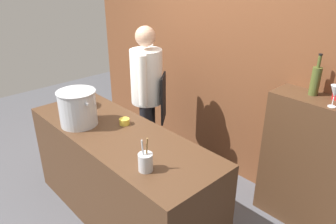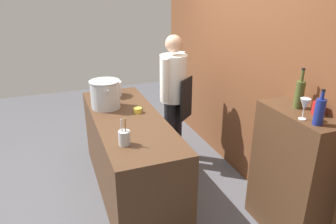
{
  "view_description": "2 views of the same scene",
  "coord_description": "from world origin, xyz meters",
  "px_view_note": "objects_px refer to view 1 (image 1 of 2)",
  "views": [
    {
      "loc": [
        2.07,
        -1.33,
        2.2
      ],
      "look_at": [
        0.24,
        0.36,
        1.06
      ],
      "focal_mm": 34.29,
      "sensor_mm": 36.0,
      "label": 1
    },
    {
      "loc": [
        3.03,
        -0.69,
        2.2
      ],
      "look_at": [
        0.2,
        0.38,
        0.98
      ],
      "focal_mm": 33.73,
      "sensor_mm": 36.0,
      "label": 2
    }
  ],
  "objects_px": {
    "stockpot_small": "(73,99)",
    "utensil_crock": "(146,162)",
    "stockpot_large": "(78,108)",
    "wine_bottle_olive": "(316,80)",
    "wine_glass_wide": "(335,92)",
    "butter_jar": "(124,121)",
    "chef": "(147,91)"
  },
  "relations": [
    {
      "from": "utensil_crock",
      "to": "wine_glass_wide",
      "type": "height_order",
      "value": "wine_glass_wide"
    },
    {
      "from": "stockpot_large",
      "to": "butter_jar",
      "type": "xyz_separation_m",
      "value": [
        0.28,
        0.3,
        -0.13
      ]
    },
    {
      "from": "butter_jar",
      "to": "wine_bottle_olive",
      "type": "height_order",
      "value": "wine_bottle_olive"
    },
    {
      "from": "wine_glass_wide",
      "to": "stockpot_small",
      "type": "bearing_deg",
      "value": -151.54
    },
    {
      "from": "chef",
      "to": "butter_jar",
      "type": "xyz_separation_m",
      "value": [
        0.37,
        -0.58,
        -0.04
      ]
    },
    {
      "from": "stockpot_large",
      "to": "wine_glass_wide",
      "type": "xyz_separation_m",
      "value": [
        1.65,
        1.26,
        0.29
      ]
    },
    {
      "from": "butter_jar",
      "to": "wine_bottle_olive",
      "type": "bearing_deg",
      "value": 43.55
    },
    {
      "from": "utensil_crock",
      "to": "wine_glass_wide",
      "type": "xyz_separation_m",
      "value": [
        0.69,
        1.27,
        0.38
      ]
    },
    {
      "from": "butter_jar",
      "to": "stockpot_large",
      "type": "bearing_deg",
      "value": -133.21
    },
    {
      "from": "utensil_crock",
      "to": "stockpot_large",
      "type": "bearing_deg",
      "value": 179.06
    },
    {
      "from": "utensil_crock",
      "to": "wine_bottle_olive",
      "type": "bearing_deg",
      "value": 71.41
    },
    {
      "from": "stockpot_large",
      "to": "utensil_crock",
      "type": "height_order",
      "value": "stockpot_large"
    },
    {
      "from": "utensil_crock",
      "to": "wine_glass_wide",
      "type": "relative_size",
      "value": 1.48
    },
    {
      "from": "chef",
      "to": "wine_glass_wide",
      "type": "height_order",
      "value": "chef"
    },
    {
      "from": "chef",
      "to": "stockpot_large",
      "type": "bearing_deg",
      "value": 145.19
    },
    {
      "from": "stockpot_small",
      "to": "utensil_crock",
      "type": "height_order",
      "value": "utensil_crock"
    },
    {
      "from": "stockpot_large",
      "to": "chef",
      "type": "bearing_deg",
      "value": 96.34
    },
    {
      "from": "wine_glass_wide",
      "to": "wine_bottle_olive",
      "type": "bearing_deg",
      "value": 146.54
    },
    {
      "from": "wine_bottle_olive",
      "to": "stockpot_large",
      "type": "bearing_deg",
      "value": -135.8
    },
    {
      "from": "wine_bottle_olive",
      "to": "wine_glass_wide",
      "type": "height_order",
      "value": "wine_bottle_olive"
    },
    {
      "from": "wine_bottle_olive",
      "to": "wine_glass_wide",
      "type": "relative_size",
      "value": 2.02
    },
    {
      "from": "wine_bottle_olive",
      "to": "wine_glass_wide",
      "type": "bearing_deg",
      "value": -33.46
    },
    {
      "from": "stockpot_large",
      "to": "utensil_crock",
      "type": "relative_size",
      "value": 1.57
    },
    {
      "from": "chef",
      "to": "wine_bottle_olive",
      "type": "height_order",
      "value": "chef"
    },
    {
      "from": "stockpot_large",
      "to": "utensil_crock",
      "type": "bearing_deg",
      "value": -0.94
    },
    {
      "from": "stockpot_small",
      "to": "wine_glass_wide",
      "type": "relative_size",
      "value": 1.8
    },
    {
      "from": "wine_glass_wide",
      "to": "butter_jar",
      "type": "bearing_deg",
      "value": -144.99
    },
    {
      "from": "stockpot_large",
      "to": "butter_jar",
      "type": "bearing_deg",
      "value": 46.79
    },
    {
      "from": "chef",
      "to": "utensil_crock",
      "type": "height_order",
      "value": "chef"
    },
    {
      "from": "stockpot_small",
      "to": "wine_bottle_olive",
      "type": "height_order",
      "value": "wine_bottle_olive"
    },
    {
      "from": "chef",
      "to": "stockpot_small",
      "type": "relative_size",
      "value": 5.38
    },
    {
      "from": "wine_bottle_olive",
      "to": "wine_glass_wide",
      "type": "xyz_separation_m",
      "value": [
        0.21,
        -0.14,
        -0.01
      ]
    }
  ]
}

